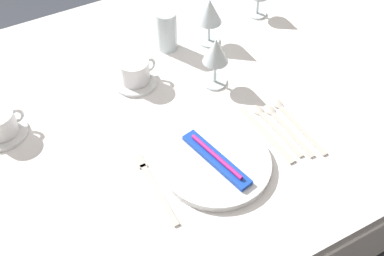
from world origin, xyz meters
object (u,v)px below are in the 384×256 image
Objects in this scene: dinner_plate at (216,163)px; fork_outer at (154,185)px; wine_glass_centre at (216,53)px; toothbrush_package at (216,159)px; drink_tumbler at (167,31)px; spoon_dessert at (282,123)px; spoon_tea at (292,119)px; coffee_cup_right at (135,71)px; spoon_soup at (270,124)px; wine_glass_right at (209,13)px; dinner_knife at (267,135)px.

dinner_plate is 1.20× the size of fork_outer.
wine_glass_centre is at bearing 60.19° from dinner_plate.
drink_tumbler reaches higher than toothbrush_package.
spoon_dessert is at bearing 2.74° from fork_outer.
coffee_cup_right is at bearing 131.95° from spoon_tea.
drink_tumbler is (-0.09, 0.41, 0.06)m from spoon_soup.
drink_tumbler is (0.10, 0.46, 0.04)m from toothbrush_package.
fork_outer is 0.57m from wine_glass_right.
spoon_tea is at bearing 2.06° from spoon_dessert.
drink_tumbler reaches higher than dinner_plate.
wine_glass_right is at bearing 12.89° from coffee_cup_right.
wine_glass_right reaches higher than spoon_soup.
drink_tumbler is (-0.12, 0.43, 0.06)m from spoon_dessert.
fork_outer is at bearing -133.11° from wine_glass_right.
dinner_plate reaches higher than fork_outer.
toothbrush_package is 2.00× the size of coffee_cup_right.
wine_glass_centre is 0.21m from drink_tumbler.
dinner_knife is 2.11× the size of coffee_cup_right.
dinner_plate is 0.48m from drink_tumbler.
wine_glass_right is at bearing 64.90° from wine_glass_centre.
dinner_knife is 0.06m from spoon_dessert.
coffee_cup_right is 0.18m from drink_tumbler.
coffee_cup_right is 0.23m from wine_glass_centre.
wine_glass_centre reaches higher than spoon_dessert.
wine_glass_centre is (0.15, 0.26, 0.08)m from toothbrush_package.
dinner_knife is at bearing -170.92° from spoon_tea.
drink_tumbler is (-0.06, 0.44, 0.06)m from dinner_knife.
spoon_dessert reaches higher than fork_outer.
coffee_cup_right reaches higher than spoon_soup.
dinner_plate is 0.16m from dinner_knife.
drink_tumbler is (-0.04, 0.21, -0.04)m from wine_glass_centre.
spoon_dessert is 0.91× the size of spoon_tea.
coffee_cup_right is at bearing 72.08° from fork_outer.
spoon_soup is (0.35, 0.03, 0.00)m from fork_outer.
spoon_dessert is 0.43m from coffee_cup_right.
spoon_tea is 0.41m from wine_glass_right.
dinner_knife is at bearing -99.02° from wine_glass_right.
spoon_soup is 0.06m from spoon_tea.
fork_outer is at bearing -179.11° from dinner_knife.
spoon_dessert is at bearing -91.07° from wine_glass_right.
spoon_soup is at bearing 41.60° from dinner_knife.
wine_glass_right is (0.08, 0.17, -0.00)m from wine_glass_centre.
spoon_tea is at bearing 9.08° from dinner_knife.
spoon_soup is at bearing 151.85° from spoon_dessert.
dinner_plate is 1.19× the size of dinner_knife.
drink_tumbler is (-0.12, 0.03, -0.04)m from wine_glass_right.
dinner_plate is at bearing -170.83° from spoon_dessert.
dinner_knife is 1.09× the size of spoon_dessert.
dinner_plate is 0.25m from spoon_tea.
dinner_knife is (0.16, 0.02, -0.01)m from dinner_plate.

